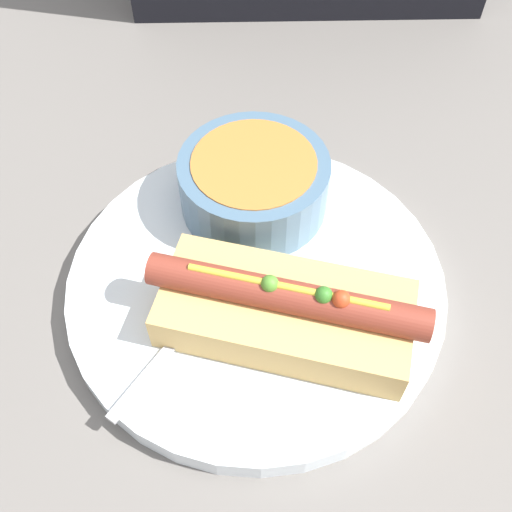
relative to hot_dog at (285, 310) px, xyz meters
The scene contains 5 objects.
ground_plane 0.06m from the hot_dog, 115.03° to the left, with size 4.00×4.00×0.00m, color slate.
dinner_plate 0.05m from the hot_dog, 115.03° to the left, with size 0.28×0.28×0.02m.
hot_dog is the anchor object (origin of this frame).
soup_bowl 0.12m from the hot_dog, 100.60° to the left, with size 0.12×0.12×0.05m.
spoon 0.06m from the hot_dog, 144.61° to the left, with size 0.11×0.14×0.01m.
Camera 1 is at (-0.01, -0.25, 0.38)m, focal length 42.00 mm.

